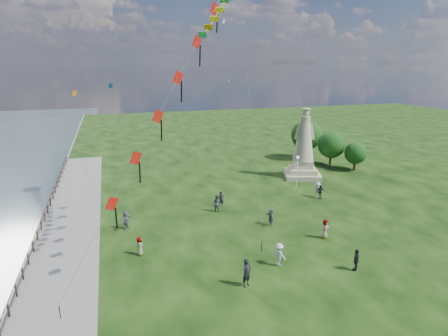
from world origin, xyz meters
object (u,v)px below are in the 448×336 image
object	(u,v)px
person_7	(217,203)
person_0	(247,273)
person_8	(318,190)
person_6	(221,199)
lamppost	(297,165)
person_5	(126,220)
person_2	(279,254)
person_9	(320,192)
person_4	(325,229)
person_3	(356,260)
person_10	(140,246)
person_11	(271,217)
statue	(303,152)

from	to	relation	value
person_7	person_0	bearing A→B (deg)	129.11
person_8	person_6	bearing A→B (deg)	-144.01
lamppost	person_5	bearing A→B (deg)	-163.54
person_2	person_9	xyz separation A→B (m)	(10.11, 11.21, -0.08)
person_4	person_5	bearing A→B (deg)	137.29
person_3	person_6	world-z (taller)	person_3
person_4	person_6	size ratio (longest dim) A/B	1.04
person_0	person_4	bearing A→B (deg)	0.93
person_5	person_10	xyz separation A→B (m)	(0.71, -5.04, -0.14)
lamppost	person_5	size ratio (longest dim) A/B	2.20
person_9	person_10	bearing A→B (deg)	-151.94
person_5	person_9	xyz separation A→B (m)	(20.24, 1.68, -0.10)
person_4	person_7	bearing A→B (deg)	110.31
person_5	person_9	distance (m)	20.31
person_8	person_11	distance (m)	9.42
person_6	person_8	bearing A→B (deg)	-5.95
person_5	person_9	world-z (taller)	person_5
person_0	person_4	distance (m)	9.75
person_4	person_7	xyz separation A→B (m)	(-6.91, 8.32, 0.03)
person_0	person_9	bearing A→B (deg)	17.48
person_3	person_6	size ratio (longest dim) A/B	1.02
statue	person_10	xyz separation A→B (m)	(-21.58, -14.36, -2.56)
person_5	person_6	distance (m)	9.81
person_3	person_0	bearing A→B (deg)	-39.51
person_6	person_10	bearing A→B (deg)	-142.45
statue	person_4	distance (m)	17.55
person_3	person_8	bearing A→B (deg)	-146.65
person_0	person_2	bearing A→B (deg)	2.42
person_8	person_9	bearing A→B (deg)	-50.00
person_11	person_2	bearing A→B (deg)	-19.81
lamppost	person_10	size ratio (longest dim) A/B	2.62
lamppost	person_11	size ratio (longest dim) A/B	2.41
person_4	person_10	world-z (taller)	person_4
person_3	statue	bearing A→B (deg)	-145.17
person_0	person_5	world-z (taller)	person_0
person_4	person_9	xyz separation A→B (m)	(4.62, 8.41, -0.06)
person_6	person_9	bearing A→B (deg)	-8.65
person_5	person_11	world-z (taller)	person_5
person_5	person_2	bearing A→B (deg)	-103.35
person_6	person_8	xyz separation A→B (m)	(10.77, -0.43, 0.05)
person_7	person_8	distance (m)	11.53
person_10	person_0	bearing A→B (deg)	-144.98
person_2	person_9	distance (m)	15.10
person_9	person_2	bearing A→B (deg)	-123.00
lamppost	person_3	xyz separation A→B (m)	(-4.59, -17.55, -1.94)
person_3	person_10	bearing A→B (deg)	-61.27
person_5	person_8	size ratio (longest dim) A/B	1.02
person_0	person_2	world-z (taller)	person_0
person_7	person_4	bearing A→B (deg)	176.36
person_10	statue	bearing A→B (deg)	-66.60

